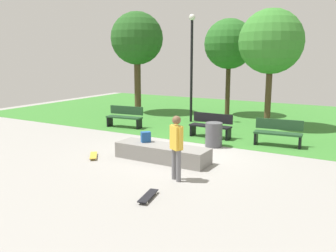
{
  "coord_description": "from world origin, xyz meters",
  "views": [
    {
      "loc": [
        5.22,
        -10.09,
        3.09
      ],
      "look_at": [
        -0.16,
        -0.84,
        0.99
      ],
      "focal_mm": 38.62,
      "sensor_mm": 36.0,
      "label": 1
    }
  ],
  "objects_px": {
    "tree_slender_maple": "(271,42)",
    "trash_bin": "(214,135)",
    "concrete_ledge": "(162,153)",
    "lamp_post": "(192,59)",
    "park_bench_far_left": "(211,125)",
    "tree_leaning_ash": "(229,44)",
    "tree_broad_elm": "(137,39)",
    "skateboard_spare": "(148,196)",
    "skateboard_by_ledge": "(93,155)",
    "skater_performing_trick": "(176,143)",
    "park_bench_by_oak": "(125,116)",
    "park_bench_near_path": "(278,132)",
    "backpack_on_ledge": "(146,137)"
  },
  "relations": [
    {
      "from": "tree_slender_maple",
      "to": "trash_bin",
      "type": "xyz_separation_m",
      "value": [
        -0.63,
        -4.43,
        -3.22
      ]
    },
    {
      "from": "concrete_ledge",
      "to": "lamp_post",
      "type": "xyz_separation_m",
      "value": [
        -2.15,
        6.19,
        2.7
      ]
    },
    {
      "from": "park_bench_far_left",
      "to": "tree_leaning_ash",
      "type": "xyz_separation_m",
      "value": [
        -1.41,
        5.37,
        3.16
      ]
    },
    {
      "from": "concrete_ledge",
      "to": "tree_broad_elm",
      "type": "relative_size",
      "value": 0.54
    },
    {
      "from": "skateboard_spare",
      "to": "tree_broad_elm",
      "type": "distance_m",
      "value": 12.9
    },
    {
      "from": "skateboard_by_ledge",
      "to": "skateboard_spare",
      "type": "relative_size",
      "value": 0.91
    },
    {
      "from": "skater_performing_trick",
      "to": "skateboard_by_ledge",
      "type": "height_order",
      "value": "skater_performing_trick"
    },
    {
      "from": "skateboard_by_ledge",
      "to": "tree_slender_maple",
      "type": "xyz_separation_m",
      "value": [
        3.29,
        7.55,
        3.58
      ]
    },
    {
      "from": "skater_performing_trick",
      "to": "park_bench_far_left",
      "type": "distance_m",
      "value": 5.08
    },
    {
      "from": "skater_performing_trick",
      "to": "tree_leaning_ash",
      "type": "relative_size",
      "value": 0.33
    },
    {
      "from": "park_bench_by_oak",
      "to": "trash_bin",
      "type": "relative_size",
      "value": 1.97
    },
    {
      "from": "concrete_ledge",
      "to": "park_bench_by_oak",
      "type": "relative_size",
      "value": 1.76
    },
    {
      "from": "concrete_ledge",
      "to": "trash_bin",
      "type": "height_order",
      "value": "trash_bin"
    },
    {
      "from": "skateboard_spare",
      "to": "trash_bin",
      "type": "distance_m",
      "value": 5.04
    },
    {
      "from": "skater_performing_trick",
      "to": "park_bench_far_left",
      "type": "bearing_deg",
      "value": 103.68
    },
    {
      "from": "skateboard_by_ledge",
      "to": "park_bench_near_path",
      "type": "distance_m",
      "value": 6.3
    },
    {
      "from": "skateboard_by_ledge",
      "to": "park_bench_by_oak",
      "type": "height_order",
      "value": "park_bench_by_oak"
    },
    {
      "from": "concrete_ledge",
      "to": "tree_broad_elm",
      "type": "height_order",
      "value": "tree_broad_elm"
    },
    {
      "from": "backpack_on_ledge",
      "to": "tree_broad_elm",
      "type": "relative_size",
      "value": 0.06
    },
    {
      "from": "trash_bin",
      "to": "tree_broad_elm",
      "type": "bearing_deg",
      "value": 143.11
    },
    {
      "from": "skater_performing_trick",
      "to": "skateboard_spare",
      "type": "distance_m",
      "value": 1.62
    },
    {
      "from": "park_bench_near_path",
      "to": "concrete_ledge",
      "type": "bearing_deg",
      "value": -125.63
    },
    {
      "from": "concrete_ledge",
      "to": "tree_broad_elm",
      "type": "distance_m",
      "value": 10.12
    },
    {
      "from": "park_bench_near_path",
      "to": "tree_slender_maple",
      "type": "xyz_separation_m",
      "value": [
        -1.25,
        3.2,
        3.16
      ]
    },
    {
      "from": "park_bench_near_path",
      "to": "tree_broad_elm",
      "type": "xyz_separation_m",
      "value": [
        -8.5,
        3.74,
        3.46
      ]
    },
    {
      "from": "backpack_on_ledge",
      "to": "skateboard_spare",
      "type": "height_order",
      "value": "backpack_on_ledge"
    },
    {
      "from": "backpack_on_ledge",
      "to": "park_bench_near_path",
      "type": "bearing_deg",
      "value": -0.69
    },
    {
      "from": "tree_slender_maple",
      "to": "lamp_post",
      "type": "distance_m",
      "value": 3.56
    },
    {
      "from": "tree_leaning_ash",
      "to": "skateboard_spare",
      "type": "bearing_deg",
      "value": -77.16
    },
    {
      "from": "park_bench_far_left",
      "to": "lamp_post",
      "type": "relative_size",
      "value": 0.33
    },
    {
      "from": "skateboard_spare",
      "to": "park_bench_by_oak",
      "type": "bearing_deg",
      "value": 130.38
    },
    {
      "from": "park_bench_far_left",
      "to": "park_bench_by_oak",
      "type": "relative_size",
      "value": 0.98
    },
    {
      "from": "park_bench_near_path",
      "to": "lamp_post",
      "type": "xyz_separation_m",
      "value": [
        -4.69,
        2.64,
        2.45
      ]
    },
    {
      "from": "tree_leaning_ash",
      "to": "tree_slender_maple",
      "type": "height_order",
      "value": "tree_slender_maple"
    },
    {
      "from": "park_bench_far_left",
      "to": "tree_slender_maple",
      "type": "distance_m",
      "value": 4.65
    },
    {
      "from": "park_bench_near_path",
      "to": "skater_performing_trick",
      "type": "bearing_deg",
      "value": -105.39
    },
    {
      "from": "backpack_on_ledge",
      "to": "skateboard_by_ledge",
      "type": "height_order",
      "value": "backpack_on_ledge"
    },
    {
      "from": "skateboard_by_ledge",
      "to": "park_bench_far_left",
      "type": "xyz_separation_m",
      "value": [
        2.0,
        4.39,
        0.42
      ]
    },
    {
      "from": "backpack_on_ledge",
      "to": "park_bench_near_path",
      "type": "xyz_separation_m",
      "value": [
        3.19,
        3.46,
        -0.15
      ]
    },
    {
      "from": "tree_slender_maple",
      "to": "lamp_post",
      "type": "xyz_separation_m",
      "value": [
        -3.44,
        -0.56,
        -0.71
      ]
    },
    {
      "from": "concrete_ledge",
      "to": "backpack_on_ledge",
      "type": "distance_m",
      "value": 0.76
    },
    {
      "from": "backpack_on_ledge",
      "to": "tree_slender_maple",
      "type": "bearing_deg",
      "value": 25.77
    },
    {
      "from": "concrete_ledge",
      "to": "skateboard_by_ledge",
      "type": "distance_m",
      "value": 2.15
    },
    {
      "from": "concrete_ledge",
      "to": "park_bench_near_path",
      "type": "xyz_separation_m",
      "value": [
        2.55,
        3.55,
        0.25
      ]
    },
    {
      "from": "backpack_on_ledge",
      "to": "tree_broad_elm",
      "type": "xyz_separation_m",
      "value": [
        -5.31,
        7.2,
        3.31
      ]
    },
    {
      "from": "concrete_ledge",
      "to": "park_bench_near_path",
      "type": "distance_m",
      "value": 4.38
    },
    {
      "from": "concrete_ledge",
      "to": "tree_slender_maple",
      "type": "relative_size",
      "value": 0.58
    },
    {
      "from": "tree_broad_elm",
      "to": "trash_bin",
      "type": "relative_size",
      "value": 6.42
    },
    {
      "from": "skateboard_spare",
      "to": "tree_leaning_ash",
      "type": "bearing_deg",
      "value": 102.84
    },
    {
      "from": "trash_bin",
      "to": "backpack_on_ledge",
      "type": "bearing_deg",
      "value": -120.49
    }
  ]
}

